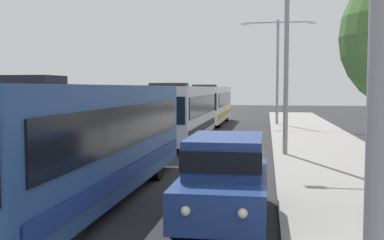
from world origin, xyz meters
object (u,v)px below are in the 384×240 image
bus_second_in_line (181,112)px  box_truck_oncoming (161,104)px  streetlamp_far (278,60)px  bus_middle (210,103)px  bus_lead (86,138)px  streetlamp_mid (287,28)px  white_suv (225,175)px

bus_second_in_line → box_truck_oncoming: 10.21m
box_truck_oncoming → streetlamp_far: streetlamp_far is taller
bus_middle → streetlamp_far: (5.40, -0.91, 3.40)m
bus_lead → bus_middle: 26.55m
box_truck_oncoming → bus_lead: bearing=-81.9°
box_truck_oncoming → streetlamp_mid: size_ratio=0.88×
bus_second_in_line → white_suv: (3.70, -14.46, -0.66)m
bus_middle → box_truck_oncoming: bearing=-133.8°
bus_second_in_line → streetlamp_far: bearing=66.1°
white_suv → streetlamp_far: 27.01m
white_suv → streetlamp_mid: size_ratio=0.51×
box_truck_oncoming → streetlamp_far: size_ratio=0.97×
bus_second_in_line → streetlamp_mid: bearing=-40.3°
streetlamp_far → box_truck_oncoming: bearing=-163.8°
bus_second_in_line → bus_middle: same height
streetlamp_mid → streetlamp_far: 16.77m
box_truck_oncoming → streetlamp_mid: streetlamp_mid is taller
bus_lead → white_suv: 3.89m
bus_second_in_line → streetlamp_far: 13.76m
bus_middle → streetlamp_mid: streetlamp_mid is taller
bus_second_in_line → bus_lead: bearing=-90.0°
white_suv → streetlamp_far: (1.70, 26.65, 4.06)m
white_suv → bus_lead: bearing=164.6°
streetlamp_mid → bus_second_in_line: bearing=139.7°
box_truck_oncoming → white_suv: bearing=-73.8°
bus_lead → bus_second_in_line: size_ratio=1.11×
bus_middle → streetlamp_far: 6.44m
white_suv → streetlamp_far: size_ratio=0.57×
box_truck_oncoming → bus_middle: bearing=46.2°
bus_lead → bus_second_in_line: 13.44m
bus_second_in_line → box_truck_oncoming: bus_second_in_line is taller
bus_lead → white_suv: bus_lead is taller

